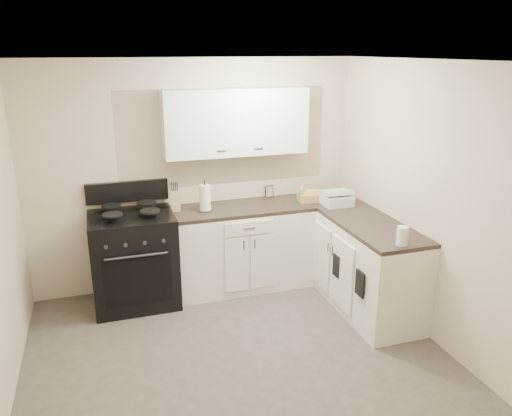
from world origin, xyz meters
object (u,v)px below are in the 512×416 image
object	(u,v)px
wicker_basket	(310,197)
countertop_grill	(336,200)
stove	(134,261)
paper_towel	(205,198)
knife_block	(175,201)

from	to	relation	value
wicker_basket	countertop_grill	size ratio (longest dim) A/B	0.88
stove	wicker_basket	world-z (taller)	wicker_basket
paper_towel	knife_block	bearing A→B (deg)	163.77
stove	countertop_grill	distance (m)	2.27
wicker_basket	paper_towel	bearing A→B (deg)	178.76
wicker_basket	countertop_grill	xyz separation A→B (m)	(0.22, -0.22, 0.01)
stove	knife_block	distance (m)	0.76
wicker_basket	countertop_grill	bearing A→B (deg)	-44.81
countertop_grill	knife_block	bearing A→B (deg)	169.48
stove	knife_block	bearing A→B (deg)	12.14
paper_towel	wicker_basket	size ratio (longest dim) A/B	1.04
stove	knife_block	size ratio (longest dim) A/B	4.64
stove	paper_towel	xyz separation A→B (m)	(0.78, 0.01, 0.62)
paper_towel	countertop_grill	xyz separation A→B (m)	(1.42, -0.24, -0.08)
paper_towel	wicker_basket	world-z (taller)	paper_towel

